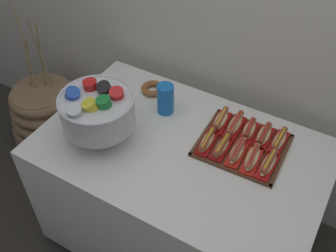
{
  "coord_description": "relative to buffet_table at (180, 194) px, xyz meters",
  "views": [
    {
      "loc": [
        0.6,
        -1.16,
        2.19
      ],
      "look_at": [
        -0.1,
        0.04,
        0.85
      ],
      "focal_mm": 42.62,
      "sensor_mm": 36.0,
      "label": 1
    }
  ],
  "objects": [
    {
      "name": "ground_plane",
      "position": [
        0.0,
        0.0,
        -0.41
      ],
      "size": [
        10.0,
        10.0,
        0.0
      ],
      "primitive_type": "plane",
      "color": "#38332D"
    },
    {
      "name": "buffet_table",
      "position": [
        0.0,
        0.0,
        0.0
      ],
      "size": [
        1.38,
        0.87,
        0.79
      ],
      "color": "white",
      "rests_on": "ground_plane"
    },
    {
      "name": "floor_vase",
      "position": [
        -1.17,
        0.2,
        -0.16
      ],
      "size": [
        0.52,
        0.52,
        1.08
      ],
      "color": "#896B4C",
      "rests_on": "ground_plane"
    },
    {
      "name": "serving_tray",
      "position": [
        0.25,
        0.15,
        0.38
      ],
      "size": [
        0.42,
        0.37,
        0.01
      ],
      "color": "#56331E",
      "rests_on": "buffet_table"
    },
    {
      "name": "hot_dog_0",
      "position": [
        0.1,
        0.07,
        0.41
      ],
      "size": [
        0.07,
        0.17,
        0.06
      ],
      "color": "#B21414",
      "rests_on": "serving_tray"
    },
    {
      "name": "hot_dog_1",
      "position": [
        0.18,
        0.07,
        0.41
      ],
      "size": [
        0.06,
        0.16,
        0.06
      ],
      "color": "#B21414",
      "rests_on": "serving_tray"
    },
    {
      "name": "hot_dog_2",
      "position": [
        0.25,
        0.07,
        0.41
      ],
      "size": [
        0.07,
        0.17,
        0.06
      ],
      "color": "red",
      "rests_on": "serving_tray"
    },
    {
      "name": "hot_dog_3",
      "position": [
        0.33,
        0.07,
        0.41
      ],
      "size": [
        0.08,
        0.19,
        0.06
      ],
      "color": "red",
      "rests_on": "serving_tray"
    },
    {
      "name": "hot_dog_4",
      "position": [
        0.4,
        0.07,
        0.41
      ],
      "size": [
        0.06,
        0.18,
        0.07
      ],
      "color": "red",
      "rests_on": "serving_tray"
    },
    {
      "name": "hot_dog_5",
      "position": [
        0.1,
        0.23,
        0.41
      ],
      "size": [
        0.08,
        0.18,
        0.06
      ],
      "color": "#B21414",
      "rests_on": "serving_tray"
    },
    {
      "name": "hot_dog_6",
      "position": [
        0.17,
        0.23,
        0.41
      ],
      "size": [
        0.07,
        0.18,
        0.06
      ],
      "color": "#B21414",
      "rests_on": "serving_tray"
    },
    {
      "name": "hot_dog_7",
      "position": [
        0.25,
        0.24,
        0.41
      ],
      "size": [
        0.08,
        0.16,
        0.06
      ],
      "color": "#B21414",
      "rests_on": "serving_tray"
    },
    {
      "name": "hot_dog_8",
      "position": [
        0.32,
        0.24,
        0.41
      ],
      "size": [
        0.07,
        0.17,
        0.06
      ],
      "color": "#B21414",
      "rests_on": "serving_tray"
    },
    {
      "name": "hot_dog_9",
      "position": [
        0.4,
        0.24,
        0.41
      ],
      "size": [
        0.06,
        0.18,
        0.06
      ],
      "color": "red",
      "rests_on": "serving_tray"
    },
    {
      "name": "punch_bowl",
      "position": [
        -0.38,
        -0.13,
        0.55
      ],
      "size": [
        0.36,
        0.36,
        0.29
      ],
      "color": "silver",
      "rests_on": "buffet_table"
    },
    {
      "name": "cup_stack",
      "position": [
        -0.2,
        0.19,
        0.46
      ],
      "size": [
        0.09,
        0.09,
        0.17
      ],
      "color": "blue",
      "rests_on": "buffet_table"
    },
    {
      "name": "donut",
      "position": [
        -0.34,
        0.29,
        0.39
      ],
      "size": [
        0.13,
        0.13,
        0.04
      ],
      "color": "brown",
      "rests_on": "buffet_table"
    }
  ]
}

